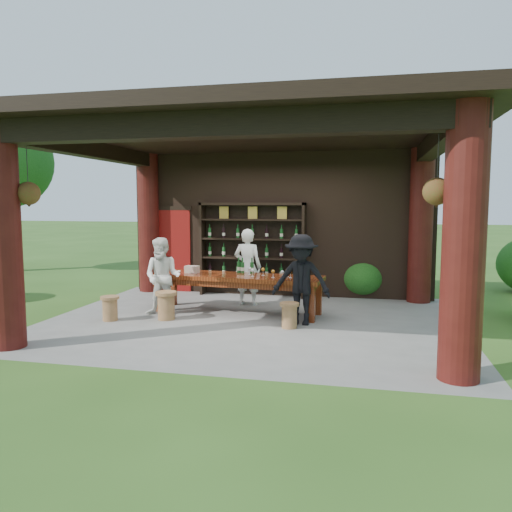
% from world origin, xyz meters
% --- Properties ---
extents(ground, '(90.00, 90.00, 0.00)m').
position_xyz_m(ground, '(0.00, 0.00, 0.00)').
color(ground, '#2D5119').
rests_on(ground, ground).
extents(pavilion, '(7.50, 6.00, 3.60)m').
position_xyz_m(pavilion, '(-0.01, 0.43, 2.13)').
color(pavilion, slate).
rests_on(pavilion, ground).
extents(wine_shelf, '(2.44, 0.37, 2.15)m').
position_xyz_m(wine_shelf, '(-0.55, 2.45, 1.08)').
color(wine_shelf, black).
rests_on(wine_shelf, ground).
extents(tasting_table, '(3.40, 1.15, 0.75)m').
position_xyz_m(tasting_table, '(-0.43, 0.60, 0.63)').
color(tasting_table, '#521D0B').
rests_on(tasting_table, ground).
extents(stool_near_left, '(0.39, 0.39, 0.52)m').
position_xyz_m(stool_near_left, '(-1.56, -0.22, 0.28)').
color(stool_near_left, brown).
rests_on(stool_near_left, ground).
extents(stool_near_right, '(0.33, 0.33, 0.44)m').
position_xyz_m(stool_near_right, '(0.76, -0.36, 0.23)').
color(stool_near_right, brown).
rests_on(stool_near_right, ground).
extents(stool_far_left, '(0.34, 0.34, 0.45)m').
position_xyz_m(stool_far_left, '(-2.53, -0.53, 0.24)').
color(stool_far_left, brown).
rests_on(stool_far_left, ground).
extents(host, '(0.61, 0.42, 1.61)m').
position_xyz_m(host, '(-0.41, 1.43, 0.80)').
color(host, white).
rests_on(host, ground).
extents(guest_woman, '(0.75, 0.60, 1.49)m').
position_xyz_m(guest_woman, '(-1.75, 0.09, 0.75)').
color(guest_woman, silver).
rests_on(guest_woman, ground).
extents(guest_man, '(1.07, 0.66, 1.60)m').
position_xyz_m(guest_man, '(0.91, -0.04, 0.80)').
color(guest_man, black).
rests_on(guest_man, ground).
extents(table_bottles, '(0.36, 0.13, 0.31)m').
position_xyz_m(table_bottles, '(-0.35, 0.89, 0.90)').
color(table_bottles, '#194C1E').
rests_on(table_bottles, tasting_table).
extents(table_glasses, '(0.91, 0.41, 0.15)m').
position_xyz_m(table_glasses, '(0.26, 0.53, 0.82)').
color(table_glasses, silver).
rests_on(table_glasses, tasting_table).
extents(napkin_basket, '(0.28, 0.20, 0.14)m').
position_xyz_m(napkin_basket, '(-1.38, 0.69, 0.82)').
color(napkin_basket, '#BF6672').
rests_on(napkin_basket, tasting_table).
extents(shrubs, '(16.25, 8.65, 1.36)m').
position_xyz_m(shrubs, '(2.56, 0.93, 0.55)').
color(shrubs, '#194C14').
rests_on(shrubs, ground).
extents(trees, '(21.13, 10.02, 4.80)m').
position_xyz_m(trees, '(2.97, 2.07, 3.37)').
color(trees, '#3F2819').
rests_on(trees, ground).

